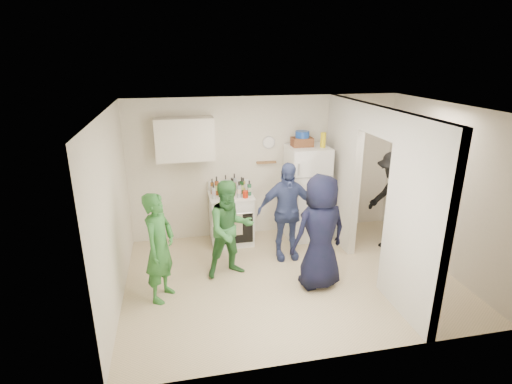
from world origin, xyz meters
TOP-DOWN VIEW (x-y plane):
  - floor at (0.00, 0.00)m, footprint 4.80×4.80m
  - wall_back at (0.00, 1.70)m, footprint 4.80×0.00m
  - wall_front at (0.00, -1.70)m, footprint 4.80×0.00m
  - wall_left at (-2.40, 0.00)m, footprint 0.00×3.40m
  - wall_right at (2.40, 0.00)m, footprint 0.00×3.40m
  - ceiling at (0.00, 0.00)m, footprint 4.80×4.80m
  - partition_pier_back at (1.20, 1.10)m, footprint 0.12×1.20m
  - partition_pier_front at (1.20, -1.10)m, footprint 0.12×1.20m
  - partition_header at (1.20, 0.00)m, footprint 0.12×1.00m
  - stove at (-0.69, 1.37)m, footprint 0.74×0.62m
  - upper_cabinet at (-1.40, 1.52)m, footprint 0.95×0.34m
  - fridge at (0.66, 1.34)m, footprint 0.69×0.67m
  - wicker_basket at (0.56, 1.39)m, footprint 0.35×0.25m
  - blue_bowl at (0.56, 1.39)m, footprint 0.24×0.24m
  - yellow_cup_stack_top at (0.88, 1.24)m, footprint 0.09×0.09m
  - wall_clock at (0.05, 1.68)m, footprint 0.22×0.02m
  - spice_shelf at (0.00, 1.65)m, footprint 0.35×0.08m
  - nook_window at (2.38, 0.20)m, footprint 0.03×0.70m
  - nook_window_frame at (2.36, 0.20)m, footprint 0.04×0.76m
  - nook_valance at (2.34, 0.20)m, footprint 0.04×0.82m
  - yellow_cup_stack_stove at (-0.81, 1.15)m, footprint 0.09×0.09m
  - red_cup at (-0.47, 1.17)m, footprint 0.09×0.09m
  - person_green_left at (-1.85, -0.14)m, footprint 0.57×0.66m
  - person_green_center at (-0.85, 0.28)m, footprint 0.82×0.70m
  - person_denim at (0.10, 0.65)m, footprint 0.94×0.40m
  - person_navy at (0.33, -0.26)m, footprint 0.90×0.68m
  - person_nook at (1.91, 0.56)m, footprint 0.81×1.20m
  - bottle_a at (-0.99, 1.49)m, footprint 0.06×0.06m
  - bottle_b at (-0.87, 1.31)m, footprint 0.06×0.06m
  - bottle_c at (-0.75, 1.52)m, footprint 0.06×0.06m
  - bottle_d at (-0.65, 1.31)m, footprint 0.06×0.06m
  - bottle_e at (-0.59, 1.56)m, footprint 0.06×0.06m
  - bottle_f at (-0.49, 1.39)m, footprint 0.07×0.07m
  - bottle_g at (-0.44, 1.52)m, footprint 0.07×0.07m
  - bottle_h at (-0.99, 1.23)m, footprint 0.06×0.06m
  - bottle_i at (-0.65, 1.48)m, footprint 0.06×0.06m
  - bottle_j at (-0.38, 1.29)m, footprint 0.07×0.07m
  - bottle_k at (-0.92, 1.41)m, footprint 0.07×0.07m
  - bottle_l at (-0.56, 1.22)m, footprint 0.07×0.07m

SIDE VIEW (x-z plane):
  - floor at x=0.00m, z-range 0.00..0.00m
  - stove at x=-0.69m, z-range 0.00..0.89m
  - person_green_center at x=-0.85m, z-range 0.00..1.48m
  - person_green_left at x=-1.85m, z-range 0.00..1.51m
  - person_denim at x=0.10m, z-range 0.00..1.60m
  - person_navy at x=0.33m, z-range 0.00..1.66m
  - fridge at x=0.66m, z-range 0.00..1.67m
  - person_nook at x=1.91m, z-range 0.00..1.72m
  - red_cup at x=-0.47m, z-range 0.89..1.01m
  - bottle_g at x=-0.44m, z-range 0.89..1.13m
  - bottle_b at x=-0.87m, z-range 0.89..1.13m
  - yellow_cup_stack_stove at x=-0.81m, z-range 0.89..1.14m
  - bottle_h at x=-0.99m, z-range 0.89..1.14m
  - bottle_j at x=-0.38m, z-range 0.89..1.15m
  - bottle_a at x=-0.99m, z-range 0.89..1.16m
  - bottle_i at x=-0.65m, z-range 0.89..1.16m
  - bottle_l at x=-0.56m, z-range 0.89..1.17m
  - bottle_f at x=-0.49m, z-range 0.89..1.19m
  - bottle_d at x=-0.65m, z-range 0.89..1.20m
  - bottle_c at x=-0.75m, z-range 0.89..1.20m
  - bottle_e at x=-0.59m, z-range 0.89..1.20m
  - bottle_k at x=-0.92m, z-range 0.89..1.21m
  - wall_back at x=0.00m, z-range -1.15..3.65m
  - wall_front at x=0.00m, z-range -1.15..3.65m
  - wall_left at x=-2.40m, z-range -0.45..2.95m
  - wall_right at x=2.40m, z-range -0.45..2.95m
  - partition_pier_back at x=1.20m, z-range 0.00..2.50m
  - partition_pier_front at x=1.20m, z-range 0.00..2.50m
  - spice_shelf at x=0.00m, z-range 1.34..1.36m
  - nook_window at x=2.38m, z-range 1.25..2.05m
  - nook_window_frame at x=2.36m, z-range 1.22..2.08m
  - wall_clock at x=0.05m, z-range 1.59..1.81m
  - wicker_basket at x=0.56m, z-range 1.67..1.82m
  - yellow_cup_stack_top at x=0.88m, z-range 1.67..1.92m
  - upper_cabinet at x=-1.40m, z-range 1.50..2.20m
  - blue_bowl at x=0.56m, z-range 1.82..1.93m
  - nook_valance at x=2.34m, z-range 1.91..2.09m
  - partition_header at x=1.20m, z-range 2.10..2.50m
  - ceiling at x=0.00m, z-range 2.50..2.50m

